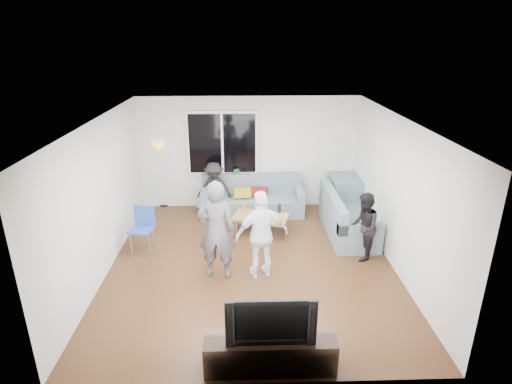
{
  "coord_description": "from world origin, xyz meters",
  "views": [
    {
      "loc": [
        -0.12,
        -6.53,
        3.85
      ],
      "look_at": [
        0.1,
        0.6,
        1.15
      ],
      "focal_mm": 29.14,
      "sensor_mm": 36.0,
      "label": 1
    }
  ],
  "objects_px": {
    "sofa_back_section": "(252,196)",
    "tv_console": "(270,353)",
    "floor_lamp": "(162,175)",
    "player_left": "(217,230)",
    "side_chair": "(141,230)",
    "spectator_back": "(215,188)",
    "spectator_right": "(364,227)",
    "sofa_right_section": "(348,213)",
    "coffee_table": "(261,225)",
    "player_right": "(262,235)",
    "television": "(271,317)"
  },
  "relations": [
    {
      "from": "sofa_back_section",
      "to": "spectator_right",
      "type": "xyz_separation_m",
      "value": [
        1.95,
        -2.12,
        0.21
      ]
    },
    {
      "from": "player_left",
      "to": "sofa_right_section",
      "type": "bearing_deg",
      "value": -141.93
    },
    {
      "from": "player_left",
      "to": "spectator_right",
      "type": "xyz_separation_m",
      "value": [
        2.6,
        0.52,
        -0.23
      ]
    },
    {
      "from": "coffee_table",
      "to": "player_left",
      "type": "height_order",
      "value": "player_left"
    },
    {
      "from": "sofa_right_section",
      "to": "side_chair",
      "type": "bearing_deg",
      "value": 99.45
    },
    {
      "from": "sofa_back_section",
      "to": "floor_lamp",
      "type": "bearing_deg",
      "value": 166.34
    },
    {
      "from": "side_chair",
      "to": "spectator_right",
      "type": "relative_size",
      "value": 0.68
    },
    {
      "from": "sofa_back_section",
      "to": "coffee_table",
      "type": "distance_m",
      "value": 1.1
    },
    {
      "from": "floor_lamp",
      "to": "sofa_right_section",
      "type": "bearing_deg",
      "value": -21.05
    },
    {
      "from": "side_chair",
      "to": "spectator_back",
      "type": "relative_size",
      "value": 0.71
    },
    {
      "from": "player_left",
      "to": "spectator_back",
      "type": "relative_size",
      "value": 1.42
    },
    {
      "from": "sofa_right_section",
      "to": "coffee_table",
      "type": "relative_size",
      "value": 1.82
    },
    {
      "from": "floor_lamp",
      "to": "player_left",
      "type": "xyz_separation_m",
      "value": [
        1.47,
        -3.16,
        0.08
      ]
    },
    {
      "from": "floor_lamp",
      "to": "spectator_right",
      "type": "bearing_deg",
      "value": -32.94
    },
    {
      "from": "spectator_back",
      "to": "tv_console",
      "type": "height_order",
      "value": "spectator_back"
    },
    {
      "from": "sofa_back_section",
      "to": "television",
      "type": "height_order",
      "value": "television"
    },
    {
      "from": "sofa_back_section",
      "to": "player_right",
      "type": "distance_m",
      "value": 2.67
    },
    {
      "from": "coffee_table",
      "to": "player_left",
      "type": "xyz_separation_m",
      "value": [
        -0.79,
        -1.58,
        0.66
      ]
    },
    {
      "from": "side_chair",
      "to": "player_right",
      "type": "relative_size",
      "value": 0.56
    },
    {
      "from": "sofa_right_section",
      "to": "tv_console",
      "type": "height_order",
      "value": "sofa_right_section"
    },
    {
      "from": "sofa_right_section",
      "to": "player_right",
      "type": "bearing_deg",
      "value": 130.78
    },
    {
      "from": "sofa_right_section",
      "to": "spectator_back",
      "type": "relative_size",
      "value": 1.65
    },
    {
      "from": "player_right",
      "to": "spectator_right",
      "type": "relative_size",
      "value": 1.21
    },
    {
      "from": "floor_lamp",
      "to": "player_right",
      "type": "relative_size",
      "value": 1.02
    },
    {
      "from": "coffee_table",
      "to": "tv_console",
      "type": "height_order",
      "value": "tv_console"
    },
    {
      "from": "floor_lamp",
      "to": "tv_console",
      "type": "height_order",
      "value": "floor_lamp"
    },
    {
      "from": "spectator_back",
      "to": "spectator_right",
      "type": "bearing_deg",
      "value": -28.42
    },
    {
      "from": "tv_console",
      "to": "spectator_back",
      "type": "bearing_deg",
      "value": 101.33
    },
    {
      "from": "side_chair",
      "to": "spectator_back",
      "type": "bearing_deg",
      "value": 66.66
    },
    {
      "from": "player_left",
      "to": "television",
      "type": "distance_m",
      "value": 2.26
    },
    {
      "from": "side_chair",
      "to": "floor_lamp",
      "type": "bearing_deg",
      "value": 102.33
    },
    {
      "from": "coffee_table",
      "to": "side_chair",
      "type": "bearing_deg",
      "value": -163.6
    },
    {
      "from": "player_right",
      "to": "spectator_back",
      "type": "distance_m",
      "value": 2.85
    },
    {
      "from": "side_chair",
      "to": "player_right",
      "type": "distance_m",
      "value": 2.42
    },
    {
      "from": "sofa_right_section",
      "to": "sofa_back_section",
      "type": "bearing_deg",
      "value": 61.67
    },
    {
      "from": "spectator_back",
      "to": "television",
      "type": "relative_size",
      "value": 1.14
    },
    {
      "from": "sofa_back_section",
      "to": "sofa_right_section",
      "type": "distance_m",
      "value": 2.22
    },
    {
      "from": "sofa_back_section",
      "to": "tv_console",
      "type": "distance_m",
      "value": 4.78
    },
    {
      "from": "sofa_right_section",
      "to": "spectator_right",
      "type": "height_order",
      "value": "spectator_right"
    },
    {
      "from": "spectator_back",
      "to": "sofa_back_section",
      "type": "bearing_deg",
      "value": 7.04
    },
    {
      "from": "sofa_back_section",
      "to": "floor_lamp",
      "type": "relative_size",
      "value": 1.47
    },
    {
      "from": "sofa_right_section",
      "to": "player_left",
      "type": "xyz_separation_m",
      "value": [
        -2.6,
        -1.59,
        0.43
      ]
    },
    {
      "from": "spectator_right",
      "to": "side_chair",
      "type": "bearing_deg",
      "value": -83.69
    },
    {
      "from": "tv_console",
      "to": "sofa_right_section",
      "type": "bearing_deg",
      "value": 63.61
    },
    {
      "from": "player_left",
      "to": "player_right",
      "type": "xyz_separation_m",
      "value": [
        0.74,
        -0.01,
        -0.09
      ]
    },
    {
      "from": "television",
      "to": "spectator_back",
      "type": "bearing_deg",
      "value": 101.33
    },
    {
      "from": "floor_lamp",
      "to": "player_left",
      "type": "relative_size",
      "value": 0.91
    },
    {
      "from": "sofa_back_section",
      "to": "coffee_table",
      "type": "xyz_separation_m",
      "value": [
        0.15,
        -1.06,
        -0.22
      ]
    },
    {
      "from": "sofa_right_section",
      "to": "player_right",
      "type": "distance_m",
      "value": 2.47
    },
    {
      "from": "sofa_right_section",
      "to": "player_left",
      "type": "distance_m",
      "value": 3.08
    }
  ]
}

